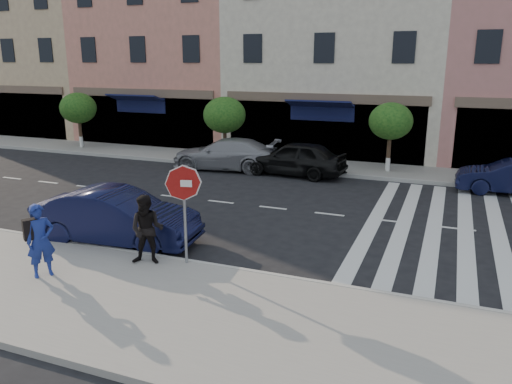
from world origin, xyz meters
name	(u,v)px	position (x,y,z in m)	size (l,w,h in m)	color
ground	(224,247)	(0.00, 0.00, 0.00)	(120.00, 120.00, 0.00)	black
sidewalk_near	(147,305)	(0.00, -3.75, 0.07)	(60.00, 4.50, 0.15)	gray
sidewalk_far	(323,167)	(0.00, 11.00, 0.07)	(60.00, 3.00, 0.15)	gray
building_west_far	(43,44)	(-22.00, 17.00, 6.00)	(12.00, 9.00, 12.00)	#D5B888
building_west_mid	(178,26)	(-11.00, 17.00, 7.00)	(10.00, 9.00, 14.00)	#DE8775
building_centre	(344,50)	(-0.50, 17.00, 5.50)	(11.00, 9.00, 11.00)	beige
street_tree_wa	(78,108)	(-14.00, 10.80, 2.33)	(2.00, 2.00, 3.05)	#473323
street_tree_wb	(224,115)	(-5.00, 10.80, 2.31)	(2.10, 2.10, 3.06)	#473323
street_tree_c	(391,122)	(3.00, 10.80, 2.36)	(1.90, 1.90, 3.04)	#473323
stop_sign	(184,193)	(-0.23, -1.67, 1.94)	(0.85, 0.23, 2.46)	gray
photographer	(41,241)	(-2.94, -3.51, 1.01)	(0.62, 0.41, 1.71)	navy
walker	(147,230)	(-1.09, -2.00, 1.01)	(0.84, 0.65, 1.72)	black
car_near_mid	(117,217)	(-2.90, -0.78, 0.76)	(1.61, 4.61, 1.52)	black
car_far_left	(225,154)	(-4.19, 9.10, 0.72)	(2.02, 4.97, 1.44)	gray
car_far_mid	(295,158)	(-0.82, 9.10, 0.77)	(1.82, 4.52, 1.54)	black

